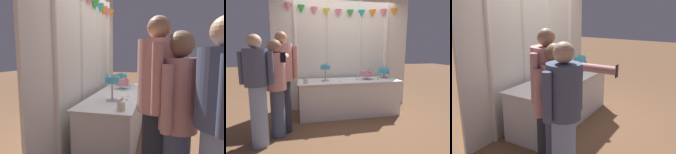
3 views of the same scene
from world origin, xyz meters
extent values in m
plane|color=brown|center=(0.00, 0.00, 0.00)|extent=(24.00, 24.00, 0.00)
cube|color=white|center=(0.00, 0.59, 1.34)|extent=(3.24, 0.04, 2.68)
cylinder|color=white|center=(-1.11, 0.57, 1.34)|extent=(0.08, 0.08, 2.68)
cylinder|color=white|center=(-0.38, 0.57, 1.34)|extent=(0.06, 0.06, 2.68)
cylinder|color=white|center=(0.39, 0.57, 1.34)|extent=(0.06, 0.06, 2.68)
cylinder|color=white|center=(1.06, 0.57, 1.34)|extent=(0.10, 0.10, 2.68)
cone|color=pink|center=(-0.14, 0.53, 2.20)|extent=(0.16, 0.16, 0.17)
cone|color=green|center=(0.14, 0.53, 2.20)|extent=(0.16, 0.16, 0.17)
cone|color=#2DB2B7|center=(0.41, 0.53, 2.21)|extent=(0.16, 0.16, 0.17)
cone|color=orange|center=(0.68, 0.53, 2.23)|extent=(0.16, 0.16, 0.17)
cone|color=pink|center=(0.96, 0.53, 2.26)|extent=(0.16, 0.16, 0.17)
cone|color=orange|center=(1.23, 0.53, 2.29)|extent=(0.16, 0.16, 0.17)
cube|color=white|center=(0.00, 0.10, 0.37)|extent=(2.10, 0.68, 0.74)
cube|color=white|center=(0.00, 0.10, 0.74)|extent=(2.15, 0.73, 0.01)
cylinder|color=#B2B2B7|center=(-0.51, 0.08, 0.76)|extent=(0.17, 0.17, 0.01)
cylinder|color=#B2B2B7|center=(-0.51, 0.08, 0.88)|extent=(0.03, 0.03, 0.23)
cylinder|color=#B2B2B7|center=(-0.51, 0.08, 1.00)|extent=(0.22, 0.22, 0.01)
cylinder|color=#3DB2D1|center=(-0.51, 0.08, 1.05)|extent=(0.20, 0.20, 0.08)
cone|color=blue|center=(-0.48, 0.09, 1.11)|extent=(0.02, 0.02, 0.03)
cone|color=purple|center=(-0.53, 0.14, 1.11)|extent=(0.02, 0.02, 0.03)
sphere|color=orange|center=(-0.52, 0.04, 1.10)|extent=(0.03, 0.03, 0.03)
cylinder|color=silver|center=(0.41, 0.11, 0.76)|extent=(0.15, 0.15, 0.01)
cylinder|color=silver|center=(0.41, 0.11, 0.79)|extent=(0.02, 0.02, 0.05)
cylinder|color=silver|center=(0.41, 0.11, 0.82)|extent=(0.29, 0.29, 0.01)
cylinder|color=pink|center=(0.41, 0.11, 0.88)|extent=(0.24, 0.24, 0.12)
cone|color=#DB333D|center=(0.45, 0.13, 0.97)|extent=(0.03, 0.03, 0.05)
cone|color=#2DB2B7|center=(0.39, 0.14, 0.96)|extent=(0.03, 0.03, 0.04)
cone|color=orange|center=(0.37, 0.05, 0.97)|extent=(0.03, 0.03, 0.05)
cylinder|color=#B2B2B7|center=(0.87, 0.22, 0.76)|extent=(0.16, 0.16, 0.01)
cylinder|color=#B2B2B7|center=(0.87, 0.22, 0.81)|extent=(0.03, 0.03, 0.09)
cylinder|color=#B2B2B7|center=(0.87, 0.22, 0.86)|extent=(0.29, 0.29, 0.01)
cylinder|color=#3DB2D1|center=(0.87, 0.22, 0.92)|extent=(0.23, 0.23, 0.12)
sphere|color=purple|center=(0.91, 0.21, 0.99)|extent=(0.02, 0.02, 0.02)
sphere|color=#DB333D|center=(0.86, 0.24, 0.99)|extent=(0.02, 0.02, 0.02)
cone|color=green|center=(0.85, 0.19, 1.00)|extent=(0.02, 0.02, 0.03)
cylinder|color=beige|center=(-0.92, -0.12, 0.80)|extent=(0.10, 0.10, 0.09)
sphere|color=silver|center=(-0.88, -0.18, 0.87)|extent=(0.02, 0.02, 0.02)
sphere|color=#CC9EC6|center=(-0.96, -0.10, 0.86)|extent=(0.04, 0.04, 0.04)
sphere|color=white|center=(-0.90, -0.14, 0.89)|extent=(0.03, 0.03, 0.03)
sphere|color=#CC9EC6|center=(-0.93, -0.13, 0.88)|extent=(0.03, 0.03, 0.03)
sphere|color=#E5C666|center=(-0.94, -0.12, 0.88)|extent=(0.04, 0.04, 0.04)
cylinder|color=beige|center=(-0.23, -0.10, 0.76)|extent=(0.04, 0.04, 0.02)
sphere|color=#F9CC4C|center=(-0.23, -0.10, 0.78)|extent=(0.01, 0.01, 0.01)
cylinder|color=beige|center=(0.17, 0.07, 0.76)|extent=(0.04, 0.04, 0.02)
sphere|color=#F9CC4C|center=(0.17, 0.07, 0.78)|extent=(0.01, 0.01, 0.01)
cylinder|color=beige|center=(0.63, 0.00, 0.76)|extent=(0.04, 0.04, 0.02)
sphere|color=#F9CC4C|center=(0.63, 0.00, 0.78)|extent=(0.01, 0.01, 0.01)
cylinder|color=#D6938E|center=(-1.30, -0.51, 1.20)|extent=(0.35, 0.35, 0.60)
sphere|color=#A37556|center=(-1.30, -0.51, 1.60)|extent=(0.19, 0.19, 0.19)
cube|color=#334284|center=(-1.30, -0.66, 1.23)|extent=(0.04, 0.01, 0.39)
cylinder|color=#D6938E|center=(-1.51, -0.50, 1.19)|extent=(0.08, 0.08, 0.53)
cylinder|color=#D6938E|center=(-1.09, -0.51, 1.19)|extent=(0.08, 0.08, 0.53)
cylinder|color=#D6938E|center=(-1.38, -0.67, 1.06)|extent=(0.41, 0.41, 0.57)
sphere|color=#846047|center=(-1.38, -0.67, 1.45)|extent=(0.21, 0.21, 0.21)
cube|color=#232328|center=(-1.38, -0.81, 1.09)|extent=(0.04, 0.02, 0.36)
cylinder|color=#D6938E|center=(-1.55, -0.57, 1.06)|extent=(0.08, 0.08, 0.50)
cylinder|color=#D6938E|center=(-1.21, -1.01, 1.31)|extent=(0.08, 0.50, 0.08)
cylinder|color=#4C5675|center=(-1.61, -0.91, 1.16)|extent=(0.39, 0.39, 0.52)
cylinder|color=#4C5675|center=(-1.41, -0.95, 1.15)|extent=(0.08, 0.08, 0.46)
camera|label=1|loc=(-2.88, -0.49, 1.37)|focal=29.33mm
camera|label=2|loc=(-1.00, -3.54, 1.41)|focal=28.51mm
camera|label=3|loc=(-3.52, -2.06, 1.89)|focal=41.18mm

